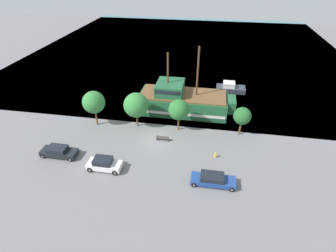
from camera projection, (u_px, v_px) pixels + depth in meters
name	position (u px, v px, depth m)	size (l,w,h in m)	color
ground_plane	(157.00, 140.00, 36.52)	(160.00, 160.00, 0.00)	slate
water_surface	(189.00, 47.00, 72.76)	(80.00, 80.00, 0.00)	teal
pirate_ship	(182.00, 101.00, 42.48)	(15.37, 6.02, 10.73)	#1E5633
moored_boat_dockside	(230.00, 88.00, 49.19)	(5.31, 2.48, 1.79)	#2D333D
parked_car_curb_front	(59.00, 152.00, 33.33)	(4.59, 1.82, 1.37)	black
parked_car_curb_mid	(213.00, 180.00, 29.21)	(4.97, 1.81, 1.36)	navy
parked_car_curb_rear	(104.00, 164.00, 31.19)	(4.09, 1.78, 1.61)	white
fire_hydrant	(215.00, 155.00, 33.18)	(0.42, 0.25, 0.76)	yellow
bench_promenade_east	(163.00, 138.00, 36.19)	(1.74, 0.45, 0.85)	#4C4742
tree_row_east	(94.00, 102.00, 37.77)	(3.26, 3.26, 5.46)	brown
tree_row_mideast	(136.00, 105.00, 37.63)	(3.60, 3.60, 5.35)	brown
tree_row_midwest	(179.00, 110.00, 36.87)	(2.98, 2.98, 4.87)	brown
tree_row_west	(242.00, 116.00, 36.03)	(2.45, 2.45, 4.30)	brown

